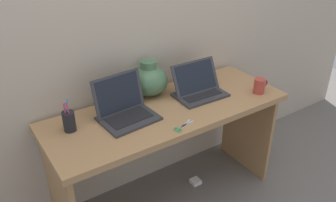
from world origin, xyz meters
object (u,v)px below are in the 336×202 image
power_brick (195,181)px  coffee_mug (260,86)px  laptop_left (124,107)px  green_vase (149,80)px  scissors (181,127)px  pen_cup (69,121)px  laptop_right (198,87)px

power_brick → coffee_mug: bearing=-26.9°
laptop_left → power_brick: 0.95m
green_vase → scissors: 0.46m
pen_cup → scissors: pen_cup is taller
laptop_left → green_vase: laptop_left is taller
pen_cup → power_brick: (0.84, -0.07, -0.78)m
scissors → power_brick: bearing=37.3°
coffee_mug → pen_cup: 1.21m
coffee_mug → scissors: bearing=-174.5°
coffee_mug → scissors: 0.68m
pen_cup → power_brick: pen_cup is taller
laptop_left → power_brick: bearing=-4.2°
laptop_left → coffee_mug: 0.90m
laptop_left → laptop_right: laptop_left is taller
coffee_mug → scissors: coffee_mug is taller
scissors → power_brick: size_ratio=2.10×
laptop_right → scissors: laptop_right is taller
laptop_left → scissors: (0.20, -0.28, -0.06)m
laptop_left → pen_cup: bearing=174.0°
coffee_mug → power_brick: bearing=153.1°
green_vase → power_brick: size_ratio=3.42×
laptop_right → coffee_mug: size_ratio=2.95×
laptop_right → coffee_mug: (0.35, -0.20, -0.01)m
green_vase → pen_cup: green_vase is taller
laptop_right → pen_cup: 0.84m
laptop_right → green_vase: (-0.26, 0.18, 0.05)m
pen_cup → power_brick: 1.15m
laptop_right → pen_cup: size_ratio=1.75×
green_vase → scissors: bearing=-97.8°
coffee_mug → power_brick: size_ratio=1.60×
coffee_mug → power_brick: (-0.35, 0.18, -0.77)m
laptop_right → green_vase: green_vase is taller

